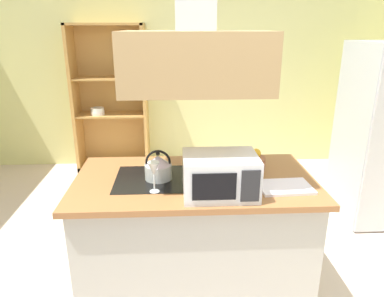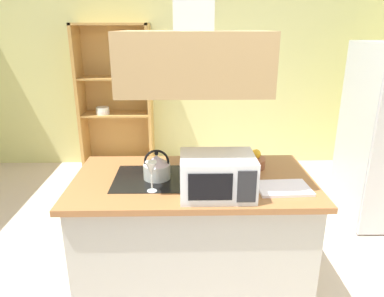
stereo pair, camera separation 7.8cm
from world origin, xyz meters
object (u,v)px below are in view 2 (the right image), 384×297
kettle (157,167)px  wine_glass_on_counter (151,170)px  cutting_board (283,188)px  fruit_bowl (250,161)px  dish_cabinet (117,107)px  microwave (217,175)px

kettle → wine_glass_on_counter: bearing=-94.9°
cutting_board → kettle: bearing=166.9°
fruit_bowl → wine_glass_on_counter: bearing=-149.6°
cutting_board → wine_glass_on_counter: wine_glass_on_counter is taller
dish_cabinet → microwave: (1.13, -2.76, 0.16)m
microwave → dish_cabinet: bearing=112.3°
dish_cabinet → cutting_board: bearing=-59.8°
microwave → fruit_bowl: size_ratio=1.96×
kettle → fruit_bowl: (0.69, 0.21, -0.04)m
dish_cabinet → cutting_board: dish_cabinet is taller
wine_glass_on_counter → fruit_bowl: size_ratio=0.88×
wine_glass_on_counter → kettle: bearing=85.1°
wine_glass_on_counter → fruit_bowl: bearing=30.4°
microwave → wine_glass_on_counter: microwave is taller
dish_cabinet → kettle: size_ratio=9.32×
dish_cabinet → wine_glass_on_counter: size_ratio=9.50×
dish_cabinet → cutting_board: (1.57, -2.70, 0.04)m
dish_cabinet → wine_glass_on_counter: dish_cabinet is taller
wine_glass_on_counter → cutting_board: bearing=0.9°
microwave → wine_glass_on_counter: bearing=173.4°
cutting_board → fruit_bowl: 0.43m
wine_glass_on_counter → fruit_bowl: wine_glass_on_counter is taller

